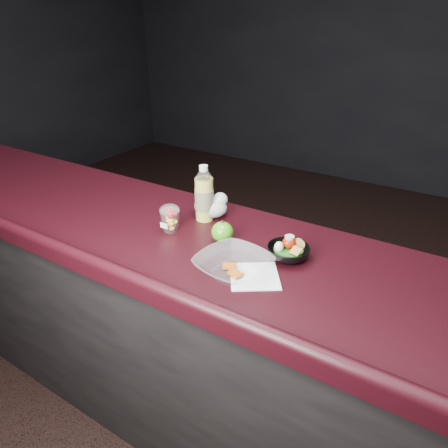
{
  "coord_description": "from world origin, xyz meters",
  "views": [
    {
      "loc": [
        0.84,
        -0.8,
        1.79
      ],
      "look_at": [
        0.14,
        0.33,
        1.1
      ],
      "focal_mm": 32.0,
      "sensor_mm": 36.0,
      "label": 1
    }
  ],
  "objects_px": {
    "green_apple": "(222,232)",
    "snack_bowl": "(288,251)",
    "lemonade_bottle": "(204,197)",
    "takeout_bowl": "(234,266)",
    "fruit_cup": "(170,218)"
  },
  "relations": [
    {
      "from": "lemonade_bottle",
      "to": "snack_bowl",
      "type": "xyz_separation_m",
      "value": [
        0.43,
        -0.1,
        -0.07
      ]
    },
    {
      "from": "fruit_cup",
      "to": "takeout_bowl",
      "type": "xyz_separation_m",
      "value": [
        0.37,
        -0.13,
        -0.03
      ]
    },
    {
      "from": "fruit_cup",
      "to": "green_apple",
      "type": "distance_m",
      "value": 0.23
    },
    {
      "from": "fruit_cup",
      "to": "snack_bowl",
      "type": "bearing_deg",
      "value": 6.97
    },
    {
      "from": "green_apple",
      "to": "snack_bowl",
      "type": "xyz_separation_m",
      "value": [
        0.26,
        0.02,
        -0.01
      ]
    },
    {
      "from": "green_apple",
      "to": "snack_bowl",
      "type": "bearing_deg",
      "value": 4.22
    },
    {
      "from": "green_apple",
      "to": "lemonade_bottle",
      "type": "bearing_deg",
      "value": 143.9
    },
    {
      "from": "lemonade_bottle",
      "to": "green_apple",
      "type": "distance_m",
      "value": 0.21
    },
    {
      "from": "lemonade_bottle",
      "to": "takeout_bowl",
      "type": "distance_m",
      "value": 0.43
    },
    {
      "from": "fruit_cup",
      "to": "snack_bowl",
      "type": "height_order",
      "value": "fruit_cup"
    },
    {
      "from": "lemonade_bottle",
      "to": "green_apple",
      "type": "bearing_deg",
      "value": -36.1
    },
    {
      "from": "lemonade_bottle",
      "to": "fruit_cup",
      "type": "relative_size",
      "value": 2.09
    },
    {
      "from": "lemonade_bottle",
      "to": "fruit_cup",
      "type": "bearing_deg",
      "value": -109.66
    },
    {
      "from": "lemonade_bottle",
      "to": "snack_bowl",
      "type": "height_order",
      "value": "lemonade_bottle"
    },
    {
      "from": "green_apple",
      "to": "snack_bowl",
      "type": "distance_m",
      "value": 0.27
    }
  ]
}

